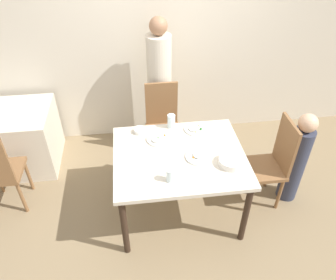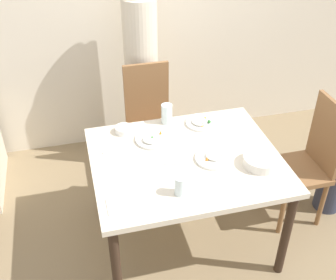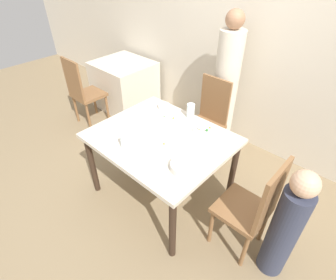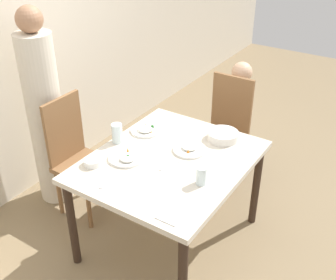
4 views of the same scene
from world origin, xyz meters
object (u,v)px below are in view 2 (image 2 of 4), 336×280
Objects in this scene: bowl_curry at (261,161)px; plate_rice_adult at (201,122)px; person_adult at (142,77)px; chair_adult_spot at (150,120)px; glass_water_tall at (180,186)px; chair_child_spot at (309,160)px.

bowl_curry is 0.60m from plate_rice_adult.
chair_adult_spot is at bearing -90.00° from person_adult.
person_adult reaches higher than glass_water_tall.
plate_rice_adult is at bearing -59.87° from chair_adult_spot.
person_adult is at bearing 90.00° from chair_adult_spot.
glass_water_tall is at bearing -93.34° from chair_adult_spot.
chair_adult_spot reaches higher than bowl_curry.
bowl_curry is at bearing 13.20° from glass_water_tall.
person_adult is (-0.00, 0.31, 0.26)m from chair_adult_spot.
bowl_curry reaches higher than plate_rice_adult.
bowl_curry is (-0.52, -0.22, 0.26)m from chair_child_spot.
chair_child_spot is 1.19m from glass_water_tall.
chair_child_spot is at bearing -38.78° from chair_adult_spot.
chair_child_spot is at bearing 23.19° from bowl_curry.
chair_child_spot is at bearing -47.73° from person_adult.
person_adult is 0.85m from plate_rice_adult.
plate_rice_adult is at bearing -70.25° from person_adult.
person_adult reaches higher than chair_child_spot.
glass_water_tall is at bearing -71.91° from chair_child_spot.
chair_adult_spot is 0.62m from plate_rice_adult.
glass_water_tall reaches higher than plate_rice_adult.
plate_rice_adult is (0.29, -0.80, -0.02)m from person_adult.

